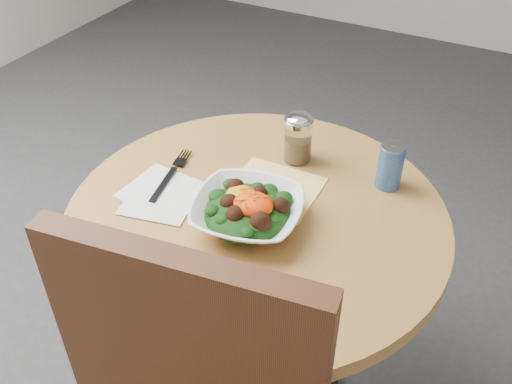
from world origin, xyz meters
TOP-DOWN VIEW (x-y plane):
  - table at (0.00, 0.00)m, footprint 0.90×0.90m
  - cloth_napkin at (-0.00, 0.09)m, footprint 0.22×0.20m
  - paper_napkins at (-0.24, -0.05)m, footprint 0.21×0.21m
  - salad_bowl at (0.00, -0.04)m, footprint 0.29×0.29m
  - fork at (-0.26, 0.03)m, footprint 0.06×0.23m
  - spice_shaker at (-0.00, 0.24)m, footprint 0.08×0.08m
  - beverage_can at (0.24, 0.24)m, footprint 0.06×0.06m

SIDE VIEW (x-z plane):
  - table at x=0.00m, z-range 0.18..0.93m
  - cloth_napkin at x=0.00m, z-range 0.75..0.75m
  - paper_napkins at x=-0.24m, z-range 0.75..0.75m
  - fork at x=-0.26m, z-range 0.75..0.76m
  - salad_bowl at x=0.00m, z-range 0.74..0.83m
  - beverage_can at x=0.24m, z-range 0.75..0.87m
  - spice_shaker at x=0.00m, z-range 0.75..0.88m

